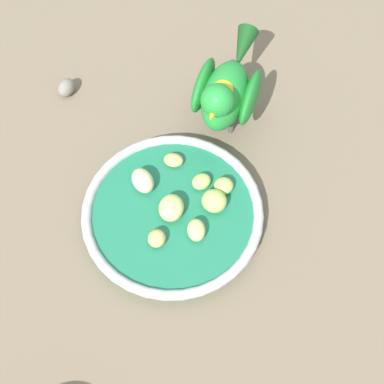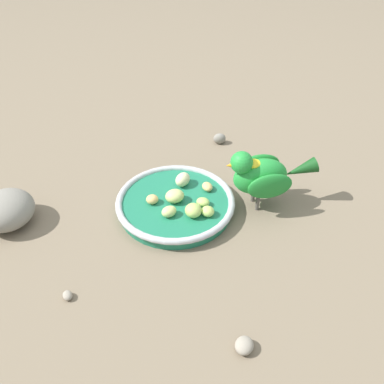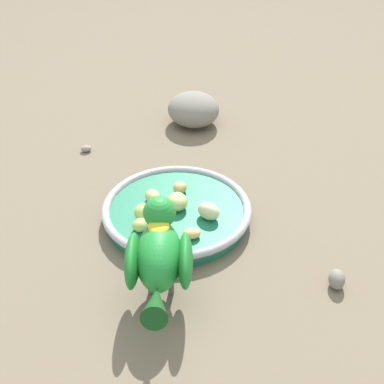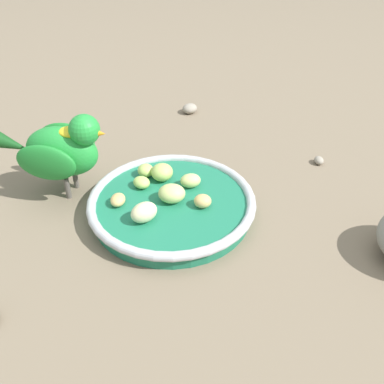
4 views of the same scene
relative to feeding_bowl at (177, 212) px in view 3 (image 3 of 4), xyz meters
name	(u,v)px [view 3 (image 3 of 4)]	position (x,y,z in m)	size (l,w,h in m)	color
ground_plane	(162,211)	(0.03, 0.02, -0.02)	(4.00, 4.00, 0.00)	#756651
feeding_bowl	(177,212)	(0.00, 0.00, 0.00)	(0.24, 0.24, 0.03)	#1E7251
apple_piece_0	(192,233)	(-0.08, 0.00, 0.01)	(0.03, 0.02, 0.02)	tan
apple_piece_1	(141,225)	(-0.04, 0.07, 0.02)	(0.03, 0.02, 0.02)	#B2CC66
apple_piece_2	(145,212)	(-0.01, 0.05, 0.02)	(0.03, 0.03, 0.03)	#B2CC66
apple_piece_3	(177,201)	(0.00, 0.00, 0.02)	(0.04, 0.03, 0.03)	#C6D17A
apple_piece_4	(180,187)	(0.04, -0.02, 0.02)	(0.02, 0.02, 0.02)	tan
apple_piece_5	(209,211)	(-0.04, -0.04, 0.02)	(0.04, 0.03, 0.03)	beige
apple_piece_6	(152,195)	(0.03, 0.03, 0.02)	(0.03, 0.02, 0.02)	#C6D17A
apple_piece_7	(161,225)	(-0.04, 0.04, 0.01)	(0.03, 0.02, 0.02)	#B2CC66
parrot	(159,255)	(-0.16, 0.06, 0.06)	(0.19, 0.11, 0.13)	#59544C
rock_large	(194,109)	(0.31, -0.11, 0.02)	(0.11, 0.11, 0.07)	gray
pebble_1	(337,279)	(-0.20, -0.18, 0.00)	(0.03, 0.02, 0.03)	gray
pebble_2	(86,149)	(0.25, 0.12, -0.01)	(0.02, 0.02, 0.01)	gray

